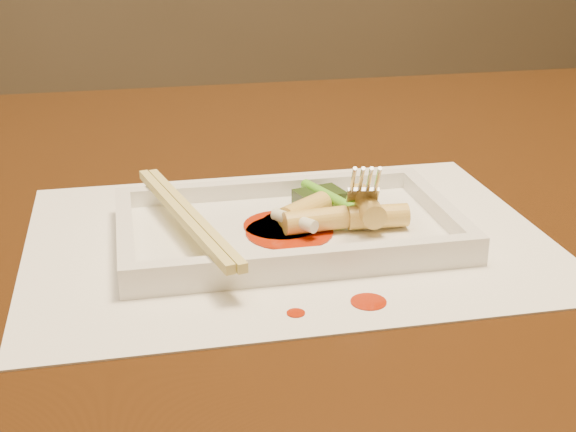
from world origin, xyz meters
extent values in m
cube|color=black|center=(0.00, 0.00, 0.73)|extent=(1.40, 0.90, 0.04)
cylinder|color=black|center=(0.62, 0.37, 0.35)|extent=(0.07, 0.07, 0.71)
cube|color=white|center=(0.07, -0.10, 0.75)|extent=(0.40, 0.30, 0.00)
cylinder|color=#A61F04|center=(0.10, -0.21, 0.75)|extent=(0.02, 0.02, 0.00)
cylinder|color=#A61F04|center=(0.05, -0.22, 0.75)|extent=(0.01, 0.01, 0.00)
cube|color=white|center=(0.07, -0.10, 0.76)|extent=(0.26, 0.16, 0.01)
cube|color=white|center=(0.07, -0.02, 0.77)|extent=(0.26, 0.01, 0.01)
cube|color=white|center=(0.07, -0.17, 0.77)|extent=(0.26, 0.01, 0.01)
cube|color=white|center=(-0.05, -0.10, 0.77)|extent=(0.01, 0.14, 0.01)
cube|color=white|center=(0.20, -0.10, 0.77)|extent=(0.01, 0.14, 0.01)
cube|color=black|center=(0.11, -0.06, 0.77)|extent=(0.04, 0.04, 0.01)
cylinder|color=#EAEACC|center=(0.07, -0.11, 0.77)|extent=(0.03, 0.04, 0.01)
cylinder|color=#48A91B|center=(0.11, -0.08, 0.77)|extent=(0.04, 0.08, 0.01)
cube|color=#D9C86C|center=(-0.01, -0.10, 0.78)|extent=(0.05, 0.20, 0.01)
cube|color=#D9C86C|center=(0.00, -0.10, 0.78)|extent=(0.05, 0.20, 0.01)
cylinder|color=#A61F04|center=(0.08, -0.09, 0.76)|extent=(0.05, 0.05, 0.00)
cylinder|color=#A61F04|center=(0.07, -0.09, 0.76)|extent=(0.06, 0.06, 0.00)
cylinder|color=#A61F04|center=(0.07, -0.11, 0.76)|extent=(0.07, 0.07, 0.00)
cylinder|color=#ECD46E|center=(0.09, -0.09, 0.77)|extent=(0.05, 0.04, 0.02)
cylinder|color=#ECD46E|center=(0.09, -0.11, 0.77)|extent=(0.05, 0.02, 0.02)
cylinder|color=#ECD46E|center=(0.13, -0.10, 0.78)|extent=(0.02, 0.05, 0.02)
cylinder|color=#ECD46E|center=(0.14, -0.11, 0.77)|extent=(0.05, 0.02, 0.02)
camera|label=1|loc=(-0.05, -0.66, 1.00)|focal=50.00mm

